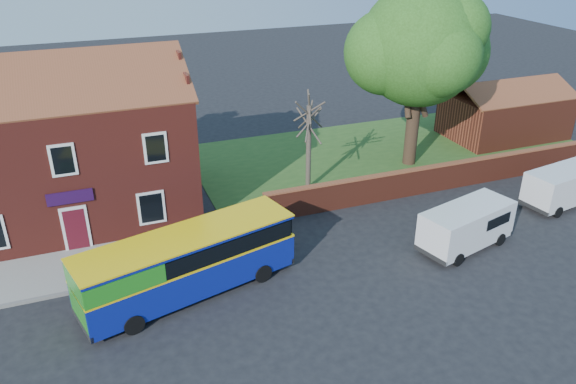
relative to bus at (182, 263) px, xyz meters
name	(u,v)px	position (x,y,z in m)	size (l,w,h in m)	color
ground	(273,310)	(3.08, -2.25, -1.58)	(120.00, 120.00, 0.00)	black
pavement	(82,268)	(-3.92, 3.50, -1.52)	(18.00, 3.50, 0.12)	gray
kerb	(83,290)	(-3.92, 1.75, -1.51)	(18.00, 0.15, 0.14)	slate
grass_strip	(391,152)	(16.08, 10.75, -1.56)	(26.00, 12.00, 0.04)	#426B28
shop_building	(65,153)	(-3.95, 9.24, 1.84)	(12.30, 8.13, 10.50)	maroon
boundary_wall	(446,176)	(16.08, 4.75, -0.76)	(22.00, 0.38, 1.60)	maroon
outbuilding	(505,114)	(25.08, 10.75, 0.03)	(8.20, 5.06, 4.17)	maroon
bus	(182,263)	(0.00, 0.00, 0.00)	(9.34, 4.53, 2.77)	navy
van_near	(467,225)	(13.18, -0.93, -0.41)	(5.08, 3.03, 2.09)	white
van_far	(565,185)	(20.91, 0.87, -0.42)	(4.94, 2.59, 2.06)	white
large_tree	(420,48)	(16.24, 8.92, 5.65)	(9.04, 7.15, 11.03)	black
bare_tree	(309,144)	(8.68, 7.51, 1.24)	(2.05, 2.45, 5.48)	#4C4238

